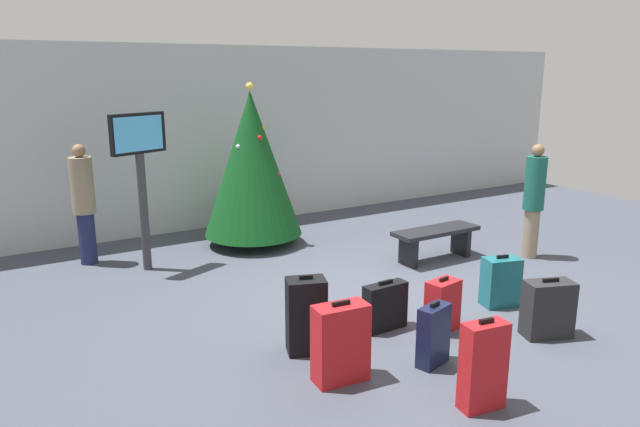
% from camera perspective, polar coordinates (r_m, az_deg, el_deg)
% --- Properties ---
extents(ground_plane, '(16.00, 16.00, 0.00)m').
position_cam_1_polar(ground_plane, '(7.32, 6.81, -8.37)').
color(ground_plane, '#424754').
extents(back_wall, '(16.00, 0.20, 3.17)m').
position_cam_1_polar(back_wall, '(10.76, -7.90, 7.45)').
color(back_wall, '#B7BCC1').
rests_on(back_wall, ground_plane).
extents(holiday_tree, '(1.56, 1.56, 2.57)m').
position_cam_1_polar(holiday_tree, '(9.32, -6.66, 4.82)').
color(holiday_tree, '#4C3319').
rests_on(holiday_tree, ground_plane).
extents(flight_info_kiosk, '(0.81, 0.40, 2.19)m').
position_cam_1_polar(flight_info_kiosk, '(8.35, -17.09, 4.72)').
color(flight_info_kiosk, '#333338').
rests_on(flight_info_kiosk, ground_plane).
extents(waiting_bench, '(1.37, 0.44, 0.48)m').
position_cam_1_polar(waiting_bench, '(8.80, 11.20, -2.26)').
color(waiting_bench, black).
rests_on(waiting_bench, ground_plane).
extents(traveller_0, '(0.44, 0.44, 1.75)m').
position_cam_1_polar(traveller_0, '(9.01, -22.01, 1.10)').
color(traveller_0, '#1E234C').
rests_on(traveller_0, ground_plane).
extents(traveller_1, '(0.42, 0.42, 1.71)m').
position_cam_1_polar(traveller_1, '(9.21, 20.09, 1.41)').
color(traveller_1, gray).
rests_on(traveller_1, ground_plane).
extents(suitcase_0, '(0.40, 0.28, 0.60)m').
position_cam_1_polar(suitcase_0, '(6.52, 11.84, -8.74)').
color(suitcase_0, '#B2191E').
rests_on(suitcase_0, ground_plane).
extents(suitcase_1, '(0.56, 0.42, 0.65)m').
position_cam_1_polar(suitcase_1, '(6.69, 21.30, -8.65)').
color(suitcase_1, '#232326').
rests_on(suitcase_1, ground_plane).
extents(suitcase_2, '(0.38, 0.25, 0.64)m').
position_cam_1_polar(suitcase_2, '(5.78, 10.98, -11.56)').
color(suitcase_2, '#141938').
rests_on(suitcase_2, ground_plane).
extents(suitcase_3, '(0.40, 0.23, 0.80)m').
position_cam_1_polar(suitcase_3, '(5.16, 15.60, -14.09)').
color(suitcase_3, '#B2191E').
rests_on(suitcase_3, ground_plane).
extents(suitcase_4, '(0.51, 0.18, 0.56)m').
position_cam_1_polar(suitcase_4, '(6.45, 6.34, -8.98)').
color(suitcase_4, black).
rests_on(suitcase_4, ground_plane).
extents(suitcase_5, '(0.45, 0.38, 0.81)m').
position_cam_1_polar(suitcase_5, '(5.89, -1.35, -9.90)').
color(suitcase_5, black).
rests_on(suitcase_5, ground_plane).
extents(suitcase_6, '(0.52, 0.29, 0.77)m').
position_cam_1_polar(suitcase_6, '(5.39, 2.02, -12.49)').
color(suitcase_6, '#B2191E').
rests_on(suitcase_6, ground_plane).
extents(suitcase_7, '(0.47, 0.37, 0.63)m').
position_cam_1_polar(suitcase_7, '(7.34, 17.17, -6.37)').
color(suitcase_7, '#19606B').
rests_on(suitcase_7, ground_plane).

